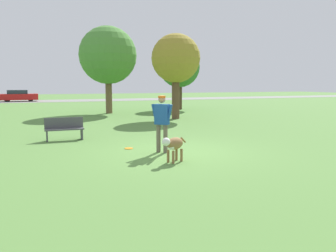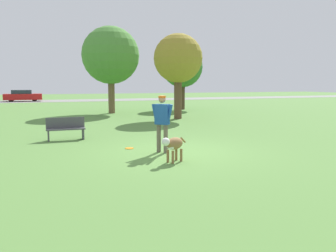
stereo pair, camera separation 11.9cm
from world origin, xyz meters
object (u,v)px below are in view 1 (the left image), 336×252
at_px(person, 162,119).
at_px(dog, 174,144).
at_px(frisbee, 129,148).
at_px(tree_far_right, 179,67).
at_px(tree_near_right, 176,59).
at_px(parked_car_red, 19,96).
at_px(tree_mid_center, 108,56).
at_px(park_bench, 64,128).

xyz_separation_m(person, dog, (-0.13, -1.30, -0.55)).
height_order(frisbee, tree_far_right, tree_far_right).
height_order(tree_near_right, parked_car_red, tree_near_right).
height_order(frisbee, tree_near_right, tree_near_right).
distance_m(dog, tree_mid_center, 15.72).
relative_size(frisbee, tree_near_right, 0.06).
bearing_deg(tree_far_right, parked_car_red, 126.74).
height_order(person, tree_near_right, tree_near_right).
xyz_separation_m(dog, tree_far_right, (7.16, 16.79, 2.92)).
xyz_separation_m(frisbee, tree_mid_center, (1.80, 13.04, 4.04)).
relative_size(tree_far_right, parked_car_red, 1.21).
xyz_separation_m(parked_car_red, park_bench, (3.45, -29.70, -0.21)).
bearing_deg(tree_mid_center, park_bench, -109.04).
relative_size(person, parked_car_red, 0.41).
bearing_deg(dog, tree_far_right, -140.54).
distance_m(person, parked_car_red, 33.66).
distance_m(frisbee, tree_far_right, 16.88).
bearing_deg(frisbee, park_bench, 126.83).
distance_m(person, tree_far_right, 17.17).
xyz_separation_m(tree_near_right, tree_mid_center, (-3.08, 5.05, 0.51)).
relative_size(tree_far_right, tree_mid_center, 0.84).
relative_size(tree_near_right, tree_mid_center, 0.83).
height_order(dog, park_bench, park_bench).
bearing_deg(person, tree_near_right, 107.95).
bearing_deg(frisbee, tree_far_right, 61.67).
distance_m(person, frisbee, 1.61).
bearing_deg(frisbee, tree_near_right, 58.61).
relative_size(person, park_bench, 1.24).
distance_m(frisbee, tree_near_right, 10.00).
height_order(tree_far_right, park_bench, tree_far_right).
relative_size(person, dog, 1.99).
height_order(tree_far_right, tree_near_right, tree_far_right).
height_order(dog, tree_far_right, tree_far_right).
xyz_separation_m(dog, tree_mid_center, (1.11, 15.27, 3.56)).
distance_m(tree_mid_center, park_bench, 11.74).
xyz_separation_m(dog, park_bench, (-2.53, 4.70, -0.04)).
distance_m(parked_car_red, park_bench, 29.90).
distance_m(dog, park_bench, 5.34).
bearing_deg(tree_near_right, frisbee, -121.39).
bearing_deg(tree_near_right, park_bench, -140.62).
bearing_deg(tree_mid_center, tree_far_right, 14.09).
distance_m(frisbee, park_bench, 3.12).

